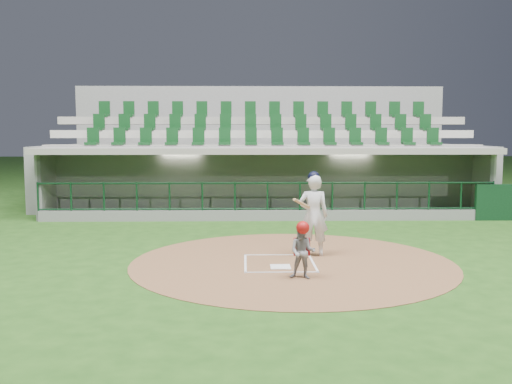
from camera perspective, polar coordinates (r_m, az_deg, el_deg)
The scene contains 8 objects.
ground at distance 13.01m, azimuth 2.26°, elevation -6.87°, with size 120.00×120.00×0.00m, color #1E4413.
dirt_circle at distance 12.84m, azimuth 3.66°, elevation -7.03°, with size 7.20×7.20×0.01m, color brown.
home_plate at distance 12.32m, azimuth 2.46°, elevation -7.49°, with size 0.43×0.43×0.02m, color white.
batter_box_chalk at distance 12.71m, azimuth 2.34°, elevation -7.10°, with size 1.55×1.80×0.01m.
dugout_structure at distance 20.58m, azimuth 1.02°, elevation 0.55°, with size 16.40×3.70×3.00m.
seating_deck at distance 23.63m, azimuth 0.65°, elevation 2.35°, with size 17.00×6.72×5.15m.
batter at distance 13.38m, azimuth 5.75°, elevation -2.19°, with size 0.90×0.90×1.99m.
catcher at distance 11.31m, azimuth 4.68°, elevation -5.80°, with size 0.60×0.52×1.15m.
Camera 1 is at (-0.79, -12.67, 2.86)m, focal length 40.00 mm.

